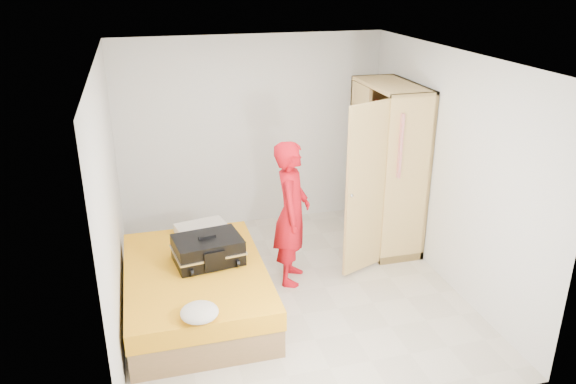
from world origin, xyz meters
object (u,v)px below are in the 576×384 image
object	(u,v)px
wardrobe	(385,172)
suitcase	(208,250)
round_cushion	(199,312)
bed	(196,289)
person	(292,213)

from	to	relation	value
wardrobe	suitcase	distance (m)	2.51
round_cushion	bed	bearing A→B (deg)	86.38
suitcase	wardrobe	bearing A→B (deg)	10.93
bed	person	world-z (taller)	person
wardrobe	round_cushion	distance (m)	3.17
bed	person	size ratio (longest dim) A/B	1.21
wardrobe	person	distance (m)	1.49
person	suitcase	bearing A→B (deg)	125.74
bed	wardrobe	world-z (taller)	wardrobe
wardrobe	suitcase	size ratio (longest dim) A/B	2.74
wardrobe	round_cushion	xyz separation A→B (m)	(-2.56, -1.82, -0.43)
person	bed	bearing A→B (deg)	129.30
bed	suitcase	size ratio (longest dim) A/B	2.64
wardrobe	round_cushion	size ratio (longest dim) A/B	6.16
bed	round_cushion	bearing A→B (deg)	-93.62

